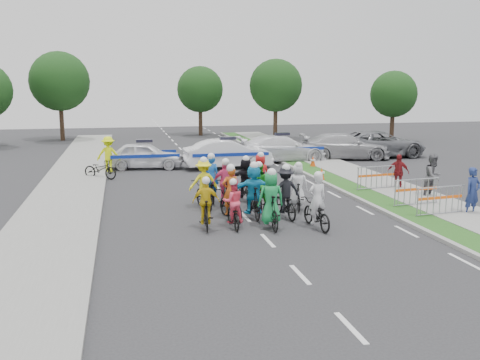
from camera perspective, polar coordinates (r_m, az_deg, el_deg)
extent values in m
plane|color=#28282B|center=(16.23, 2.98, -6.49)|extent=(90.00, 90.00, 0.00)
cube|color=gray|center=(22.50, 12.13, -1.82)|extent=(0.20, 60.00, 0.12)
cube|color=#1F4E19|center=(22.80, 13.73, -1.74)|extent=(1.20, 60.00, 0.11)
cube|color=gray|center=(23.64, 17.65, -1.49)|extent=(2.40, 60.00, 0.13)
cube|color=gray|center=(20.62, -18.69, -3.22)|extent=(3.00, 60.00, 0.13)
imported|color=black|center=(17.62, 8.13, -3.57)|extent=(0.82, 1.92, 0.98)
imported|color=silver|center=(17.46, 8.23, -2.00)|extent=(0.63, 0.44, 1.64)
sphere|color=white|center=(17.27, 8.35, 0.47)|extent=(0.28, 0.28, 0.28)
imported|color=black|center=(17.48, 3.25, -3.32)|extent=(0.58, 1.92, 1.15)
imported|color=#1B9649|center=(17.33, 3.32, -1.86)|extent=(0.85, 0.56, 1.72)
sphere|color=white|center=(17.13, 3.39, 0.79)|extent=(0.30, 0.30, 0.30)
imported|color=black|center=(17.57, -0.78, -3.73)|extent=(0.58, 1.63, 0.85)
imported|color=#FF4667|center=(17.41, -0.75, -2.29)|extent=(0.70, 0.54, 1.42)
sphere|color=white|center=(17.24, -0.72, -0.23)|extent=(0.25, 0.25, 0.25)
imported|color=black|center=(17.41, -3.65, -3.63)|extent=(0.63, 1.70, 1.00)
imported|color=yellow|center=(17.27, -3.64, -2.28)|extent=(0.91, 0.45, 1.50)
sphere|color=white|center=(17.08, -3.64, -0.05)|extent=(0.26, 0.26, 0.26)
imported|color=black|center=(18.94, 4.79, -2.52)|extent=(0.82, 1.94, 0.99)
imported|color=black|center=(18.79, 4.86, -1.04)|extent=(1.11, 0.70, 1.65)
sphere|color=white|center=(18.61, 4.94, 1.28)|extent=(0.29, 0.29, 0.29)
imported|color=black|center=(18.83, 1.42, -2.32)|extent=(0.57, 1.93, 1.15)
imported|color=#1CA1D7|center=(18.69, 1.47, -0.95)|extent=(1.61, 0.53, 1.73)
sphere|color=white|center=(18.50, 1.51, 1.53)|extent=(0.30, 0.30, 0.30)
imported|color=black|center=(18.63, -1.05, -2.68)|extent=(1.02, 2.02, 1.01)
imported|color=#C55618|center=(18.48, -1.02, -1.15)|extent=(0.68, 0.51, 1.68)
sphere|color=white|center=(18.29, -1.00, 1.27)|extent=(0.29, 0.29, 0.29)
imported|color=black|center=(20.18, 6.12, -1.68)|extent=(0.83, 1.80, 1.04)
imported|color=silver|center=(20.05, 6.19, -0.48)|extent=(0.85, 0.64, 1.57)
sphere|color=white|center=(19.88, 6.27, 1.56)|extent=(0.27, 0.27, 0.27)
imported|color=black|center=(20.18, 1.94, -1.78)|extent=(0.84, 1.86, 0.94)
imported|color=#1C9E1E|center=(20.03, 1.98, -0.43)|extent=(0.83, 0.68, 1.57)
sphere|color=white|center=(19.86, 2.03, 1.62)|extent=(0.27, 0.27, 0.27)
imported|color=black|center=(20.27, -1.58, -1.49)|extent=(0.60, 1.86, 1.11)
imported|color=#EA4180|center=(20.13, -1.56, -0.25)|extent=(0.99, 0.45, 1.66)
sphere|color=white|center=(19.95, -1.54, 1.94)|extent=(0.29, 0.29, 0.29)
imported|color=black|center=(20.25, -3.91, -1.63)|extent=(0.93, 2.03, 1.03)
imported|color=#FFF91A|center=(20.10, -3.90, -0.20)|extent=(1.18, 0.77, 1.71)
sphere|color=white|center=(19.92, -3.91, 2.07)|extent=(0.30, 0.30, 0.30)
imported|color=black|center=(21.51, 0.56, -0.86)|extent=(0.62, 1.80, 1.06)
imported|color=black|center=(21.38, 0.60, 0.29)|extent=(1.51, 0.57, 1.60)
sphere|color=white|center=(21.22, 0.63, 2.25)|extent=(0.28, 0.28, 0.28)
imported|color=black|center=(21.52, -3.10, -0.94)|extent=(0.81, 1.98, 1.02)
imported|color=blue|center=(21.37, -3.09, 0.40)|extent=(0.64, 0.45, 1.69)
sphere|color=white|center=(21.20, -3.09, 2.51)|extent=(0.29, 0.29, 0.29)
imported|color=black|center=(22.45, 2.14, -0.38)|extent=(0.83, 1.87, 1.08)
imported|color=red|center=(22.32, 2.18, 0.74)|extent=(0.88, 0.66, 1.62)
sphere|color=white|center=(22.16, 2.22, 2.66)|extent=(0.28, 0.28, 0.28)
imported|color=white|center=(30.32, -10.13, 2.60)|extent=(4.55, 2.41, 1.47)
imported|color=white|center=(29.91, -1.32, 2.79)|extent=(4.98, 1.95, 1.62)
imported|color=white|center=(32.65, 4.49, 3.37)|extent=(5.54, 2.30, 1.60)
imported|color=#A4A4A9|center=(34.25, 11.13, 3.54)|extent=(5.88, 3.19, 1.62)
imported|color=slate|center=(35.77, 14.56, 3.74)|extent=(6.18, 3.00, 1.69)
imported|color=navy|center=(20.79, 23.57, -1.14)|extent=(0.71, 0.55, 1.75)
imported|color=#525155|center=(23.32, 19.91, 0.35)|extent=(1.10, 1.00, 1.83)
imported|color=maroon|center=(24.73, 16.51, 0.81)|extent=(1.01, 0.84, 1.61)
imported|color=#E7FF0D|center=(29.52, -13.85, 2.69)|extent=(1.31, 0.85, 1.91)
cube|color=#F24C0C|center=(26.17, 8.68, -0.14)|extent=(0.40, 0.40, 0.03)
cone|color=#F24C0C|center=(26.11, 8.70, 0.58)|extent=(0.36, 0.36, 0.70)
cylinder|color=silver|center=(26.09, 8.70, 0.80)|extent=(0.29, 0.29, 0.08)
cube|color=#F24C0C|center=(30.37, 7.77, 1.30)|extent=(0.40, 0.40, 0.03)
cone|color=#F24C0C|center=(30.32, 7.78, 1.93)|extent=(0.36, 0.36, 0.70)
cylinder|color=silver|center=(30.30, 7.79, 2.11)|extent=(0.29, 0.29, 0.08)
imported|color=black|center=(27.49, -14.68, 1.13)|extent=(1.90, 1.58, 0.98)
cylinder|color=#382619|center=(46.96, 3.79, 6.46)|extent=(0.36, 0.36, 3.25)
sphere|color=#123A14|center=(46.87, 3.84, 10.03)|extent=(4.55, 4.55, 4.55)
cylinder|color=#382619|center=(46.71, 15.91, 5.77)|extent=(0.36, 0.36, 2.75)
sphere|color=#123A14|center=(46.60, 16.06, 8.80)|extent=(3.85, 3.85, 3.85)
cylinder|color=#382619|center=(47.30, -18.49, 6.14)|extent=(0.36, 0.36, 3.50)
sphere|color=#123A14|center=(47.21, -18.71, 9.95)|extent=(4.90, 4.90, 4.90)
cylinder|color=#382619|center=(49.60, -4.24, 6.50)|extent=(0.36, 0.36, 3.00)
sphere|color=#123A14|center=(49.50, -4.28, 9.62)|extent=(4.20, 4.20, 4.20)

